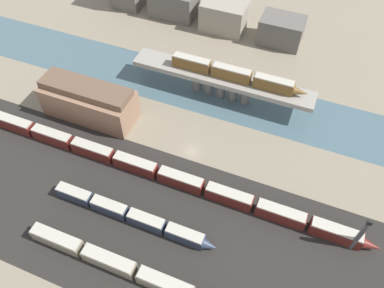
# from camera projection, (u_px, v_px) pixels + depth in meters

# --- Properties ---
(ground_plane) EXTENTS (400.00, 400.00, 0.00)m
(ground_plane) POSITION_uv_depth(u_px,v_px,m) (192.00, 151.00, 104.11)
(ground_plane) COLOR gray
(railbed_yard) EXTENTS (280.00, 42.00, 0.01)m
(railbed_yard) POSITION_uv_depth(u_px,v_px,m) (155.00, 224.00, 90.15)
(railbed_yard) COLOR #282623
(railbed_yard) RESTS_ON ground
(river_water) EXTENTS (320.00, 19.84, 0.01)m
(river_water) POSITION_uv_depth(u_px,v_px,m) (220.00, 95.00, 118.21)
(river_water) COLOR #47606B
(river_water) RESTS_ON ground
(bridge) EXTENTS (56.33, 7.60, 7.82)m
(bridge) POSITION_uv_depth(u_px,v_px,m) (221.00, 81.00, 113.64)
(bridge) COLOR gray
(bridge) RESTS_ON ground
(train_on_bridge) EXTENTS (41.18, 2.82, 3.96)m
(train_on_bridge) POSITION_uv_depth(u_px,v_px,m) (236.00, 75.00, 109.64)
(train_on_bridge) COLOR brown
(train_on_bridge) RESTS_ON bridge
(train_yard_near) EXTENTS (57.84, 3.04, 3.88)m
(train_yard_near) POSITION_uv_depth(u_px,v_px,m) (143.00, 275.00, 80.57)
(train_yard_near) COLOR gray
(train_yard_near) RESTS_ON ground
(train_yard_mid) EXTENTS (42.42, 2.86, 3.49)m
(train_yard_mid) POSITION_uv_depth(u_px,v_px,m) (132.00, 216.00, 89.68)
(train_yard_mid) COLOR #2D384C
(train_yard_mid) RESTS_ON ground
(train_yard_far) EXTENTS (107.35, 3.02, 3.98)m
(train_yard_far) POSITION_uv_depth(u_px,v_px,m) (163.00, 174.00, 96.95)
(train_yard_far) COLOR #5B1E19
(train_yard_far) RESTS_ON ground
(warehouse_building) EXTENTS (27.32, 10.86, 11.55)m
(warehouse_building) POSITION_uv_depth(u_px,v_px,m) (89.00, 101.00, 108.75)
(warehouse_building) COLOR #937056
(warehouse_building) RESTS_ON ground
(signal_tower) EXTENTS (1.08, 1.08, 12.73)m
(signal_tower) POSITION_uv_depth(u_px,v_px,m) (360.00, 235.00, 81.79)
(signal_tower) COLOR #4C4C51
(signal_tower) RESTS_ON ground
(city_block_left) EXTENTS (17.25, 11.46, 10.28)m
(city_block_left) POSITION_uv_depth(u_px,v_px,m) (174.00, 2.00, 142.69)
(city_block_left) COLOR #605B56
(city_block_left) RESTS_ON ground
(city_block_center) EXTENTS (16.00, 12.77, 10.54)m
(city_block_center) POSITION_uv_depth(u_px,v_px,m) (225.00, 15.00, 137.20)
(city_block_center) COLOR gray
(city_block_center) RESTS_ON ground
(city_block_right) EXTENTS (15.03, 10.58, 9.51)m
(city_block_right) POSITION_uv_depth(u_px,v_px,m) (281.00, 30.00, 131.93)
(city_block_right) COLOR #605B56
(city_block_right) RESTS_ON ground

